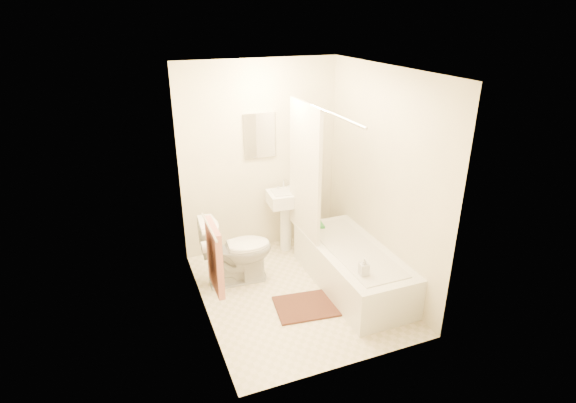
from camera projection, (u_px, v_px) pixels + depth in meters
name	position (u px, v px, depth m)	size (l,w,h in m)	color
floor	(296.00, 292.00, 5.00)	(2.40, 2.40, 0.00)	beige
ceiling	(298.00, 70.00, 4.06)	(2.40, 2.40, 0.00)	white
wall_back	(260.00, 159.00, 5.56)	(2.00, 0.02, 2.40)	beige
wall_left	(198.00, 207.00, 4.20)	(0.02, 2.40, 2.40)	beige
wall_right	(382.00, 180.00, 4.87)	(0.02, 2.40, 2.40)	beige
mirror	(260.00, 136.00, 5.43)	(0.40, 0.03, 0.55)	white
curtain_rod	(322.00, 109.00, 4.41)	(0.03, 0.03, 1.70)	silver
shower_curtain	(305.00, 172.00, 5.05)	(0.04, 0.80, 1.55)	silver
towel_bar	(209.00, 227.00, 4.04)	(0.02, 0.02, 0.60)	silver
towel	(215.00, 257.00, 4.17)	(0.06, 0.45, 0.66)	#CC7266
toilet_paper	(207.00, 247.00, 4.52)	(0.12, 0.12, 0.11)	white
toilet	(236.00, 250.00, 5.08)	(0.45, 0.80, 0.79)	white
sink	(286.00, 219.00, 5.73)	(0.45, 0.36, 0.89)	white
bathtub	(352.00, 267.00, 5.05)	(0.73, 1.66, 0.47)	white
bath_mat	(307.00, 306.00, 4.75)	(0.65, 0.49, 0.02)	#552B1C
soap_bottle	(364.00, 267.00, 4.42)	(0.09, 0.09, 0.20)	silver
scrub_brush	(320.00, 225.00, 5.47)	(0.06, 0.19, 0.04)	green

